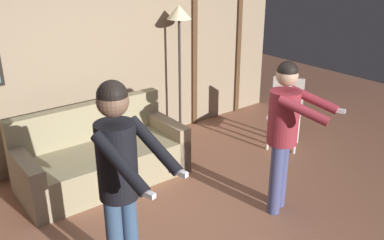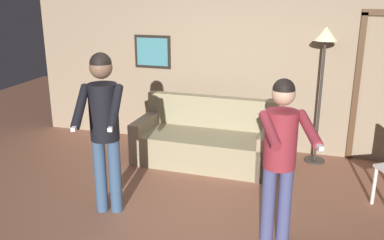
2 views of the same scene
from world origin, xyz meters
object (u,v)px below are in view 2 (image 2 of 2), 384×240
Objects in this scene: person_standing_right at (281,148)px; torchiere_lamp at (324,51)px; couch at (205,143)px; person_standing_left at (104,119)px.

torchiere_lamp is at bearing 81.52° from person_standing_right.
couch is 1.03× the size of torchiere_lamp.
person_standing_left is (-0.64, -1.65, 0.78)m from couch.
person_standing_left reaches higher than couch.
couch is 1.10× the size of person_standing_left.
torchiere_lamp reaches higher than couch.
person_standing_right is at bearing -1.16° from person_standing_left.
person_standing_left is at bearing 178.84° from person_standing_right.
person_standing_right is (1.80, -0.04, -0.10)m from person_standing_left.
person_standing_right is at bearing -98.48° from torchiere_lamp.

